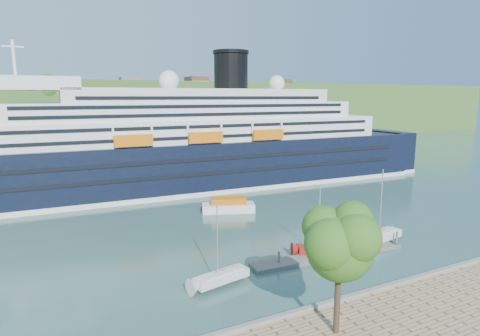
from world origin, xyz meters
TOP-DOWN VIEW (x-y plane):
  - ground at (0.00, 0.00)m, footprint 400.00×400.00m
  - far_hillside at (0.00, 145.00)m, footprint 400.00×50.00m
  - quay_coping at (0.00, -0.20)m, footprint 220.00×0.50m
  - cruise_ship at (-0.73, 51.53)m, footprint 123.51×22.32m
  - promenade_tree at (-5.12, -3.68)m, footprint 6.55×6.55m
  - floating_pontoon at (4.86, 9.83)m, footprint 18.95×3.57m
  - sailboat_white_near at (-8.89, 8.91)m, footprint 6.67×3.03m
  - sailboat_red at (4.73, 10.57)m, footprint 6.57×3.96m
  - sailboat_white_far at (13.97, 10.39)m, footprint 7.32×3.22m
  - tender_launch at (2.53, 31.79)m, footprint 8.95×5.62m

SIDE VIEW (x-z plane):
  - ground at x=0.00m, z-range 0.00..0.00m
  - floating_pontoon at x=4.86m, z-range 0.00..0.42m
  - quay_coping at x=0.00m, z-range 1.00..1.30m
  - tender_launch at x=2.53m, z-range 0.00..2.34m
  - sailboat_red at x=4.73m, z-range 0.00..8.22m
  - sailboat_white_near at x=-8.89m, z-range 0.00..8.32m
  - sailboat_white_far at x=13.97m, z-range 0.00..9.14m
  - promenade_tree at x=-5.12m, z-range 1.00..11.84m
  - far_hillside at x=0.00m, z-range 0.00..24.00m
  - cruise_ship at x=-0.73m, z-range 0.00..27.61m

